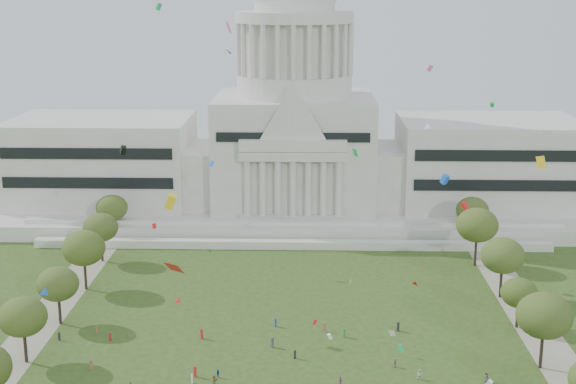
# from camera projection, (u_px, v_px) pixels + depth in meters

# --- Properties ---
(capitol) EXTENTS (160.00, 64.50, 91.30)m
(capitol) POSITION_uv_depth(u_px,v_px,m) (294.00, 138.00, 226.74)
(capitol) COLOR beige
(capitol) RESTS_ON ground
(path_left) EXTENTS (8.00, 160.00, 0.04)m
(path_left) POSITION_uv_depth(u_px,v_px,m) (34.00, 332.00, 152.43)
(path_left) COLOR gray
(path_left) RESTS_ON ground
(path_right) EXTENTS (8.00, 160.00, 0.04)m
(path_right) POSITION_uv_depth(u_px,v_px,m) (542.00, 337.00, 150.01)
(path_right) COLOR gray
(path_right) RESTS_ON ground
(row_tree_l_2) EXTENTS (8.42, 8.42, 11.97)m
(row_tree_l_2) POSITION_uv_depth(u_px,v_px,m) (23.00, 317.00, 137.97)
(row_tree_l_2) COLOR black
(row_tree_l_2) RESTS_ON ground
(row_tree_r_2) EXTENTS (9.55, 9.55, 13.58)m
(row_tree_r_2) POSITION_uv_depth(u_px,v_px,m) (544.00, 316.00, 135.56)
(row_tree_r_2) COLOR black
(row_tree_r_2) RESTS_ON ground
(row_tree_l_3) EXTENTS (8.12, 8.12, 11.55)m
(row_tree_l_3) POSITION_uv_depth(u_px,v_px,m) (58.00, 284.00, 154.11)
(row_tree_l_3) COLOR black
(row_tree_l_3) RESTS_ON ground
(row_tree_r_3) EXTENTS (7.01, 7.01, 9.98)m
(row_tree_r_3) POSITION_uv_depth(u_px,v_px,m) (519.00, 293.00, 152.71)
(row_tree_r_3) COLOR black
(row_tree_r_3) RESTS_ON ground
(row_tree_l_4) EXTENTS (9.29, 9.29, 13.21)m
(row_tree_l_4) POSITION_uv_depth(u_px,v_px,m) (84.00, 248.00, 171.75)
(row_tree_l_4) COLOR black
(row_tree_l_4) RESTS_ON ground
(row_tree_r_4) EXTENTS (9.19, 9.19, 13.06)m
(row_tree_r_4) POSITION_uv_depth(u_px,v_px,m) (503.00, 256.00, 167.23)
(row_tree_r_4) COLOR black
(row_tree_r_4) RESTS_ON ground
(row_tree_l_5) EXTENTS (8.33, 8.33, 11.85)m
(row_tree_l_5) POSITION_uv_depth(u_px,v_px,m) (101.00, 227.00, 190.03)
(row_tree_l_5) COLOR black
(row_tree_l_5) RESTS_ON ground
(row_tree_r_5) EXTENTS (9.82, 9.82, 13.96)m
(row_tree_r_5) POSITION_uv_depth(u_px,v_px,m) (477.00, 225.00, 186.63)
(row_tree_r_5) COLOR black
(row_tree_r_5) RESTS_ON ground
(row_tree_l_6) EXTENTS (8.19, 8.19, 11.64)m
(row_tree_l_6) POSITION_uv_depth(u_px,v_px,m) (112.00, 208.00, 207.68)
(row_tree_l_6) COLOR black
(row_tree_l_6) RESTS_ON ground
(row_tree_r_6) EXTENTS (8.42, 8.42, 11.97)m
(row_tree_r_6) POSITION_uv_depth(u_px,v_px,m) (472.00, 210.00, 204.29)
(row_tree_r_6) COLOR black
(row_tree_r_6) RESTS_ON ground
(person_0) EXTENTS (0.93, 1.04, 1.79)m
(person_0) POSITION_uv_depth(u_px,v_px,m) (486.00, 377.00, 132.84)
(person_0) COLOR #4C4C51
(person_0) RESTS_ON ground
(person_2) EXTENTS (0.98, 0.67, 1.88)m
(person_2) POSITION_uv_depth(u_px,v_px,m) (419.00, 374.00, 133.59)
(person_2) COLOR silver
(person_2) RESTS_ON ground
(person_4) EXTENTS (0.89, 1.09, 1.63)m
(person_4) POSITION_uv_depth(u_px,v_px,m) (340.00, 381.00, 131.69)
(person_4) COLOR #994C8C
(person_4) RESTS_ON ground
(person_5) EXTENTS (1.57, 1.43, 1.65)m
(person_5) POSITION_uv_depth(u_px,v_px,m) (214.00, 380.00, 132.06)
(person_5) COLOR olive
(person_5) RESTS_ON ground
(person_8) EXTENTS (0.74, 0.50, 1.45)m
(person_8) POSITION_uv_depth(u_px,v_px,m) (218.00, 373.00, 134.41)
(person_8) COLOR navy
(person_8) RESTS_ON ground
(person_10) EXTENTS (0.74, 1.01, 1.54)m
(person_10) POSITION_uv_depth(u_px,v_px,m) (395.00, 363.00, 138.01)
(person_10) COLOR #994C8C
(person_10) RESTS_ON ground
(distant_crowd) EXTENTS (68.25, 41.71, 1.94)m
(distant_crowd) POSITION_uv_depth(u_px,v_px,m) (214.00, 368.00, 135.96)
(distant_crowd) COLOR #26262B
(distant_crowd) RESTS_ON ground
(kite_swarm) EXTENTS (94.26, 107.83, 58.60)m
(kite_swarm) POSITION_uv_depth(u_px,v_px,m) (314.00, 226.00, 126.72)
(kite_swarm) COLOR green
(kite_swarm) RESTS_ON ground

